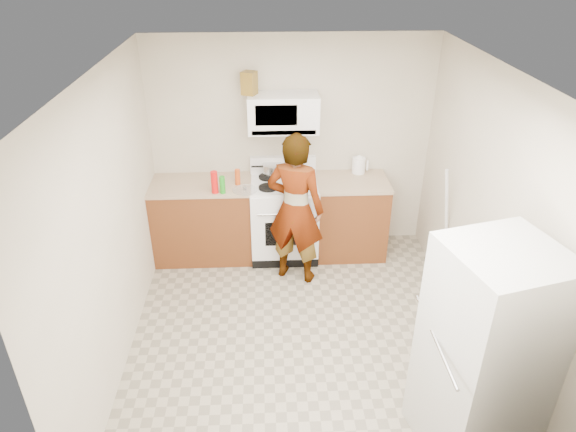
{
  "coord_description": "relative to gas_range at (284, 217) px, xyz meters",
  "views": [
    {
      "loc": [
        -0.3,
        -3.76,
        3.39
      ],
      "look_at": [
        -0.1,
        0.55,
        1.01
      ],
      "focal_mm": 32.0,
      "sensor_mm": 36.0,
      "label": 1
    }
  ],
  "objects": [
    {
      "name": "floor",
      "position": [
        0.1,
        -1.48,
        -0.49
      ],
      "size": [
        3.6,
        3.6,
        0.0
      ],
      "primitive_type": "plane",
      "color": "gray",
      "rests_on": "ground"
    },
    {
      "name": "back_wall",
      "position": [
        0.1,
        0.31,
        0.76
      ],
      "size": [
        3.2,
        0.02,
        2.5
      ],
      "primitive_type": "cube",
      "color": "beige",
      "rests_on": "floor"
    },
    {
      "name": "right_wall",
      "position": [
        1.69,
        -1.48,
        0.76
      ],
      "size": [
        0.02,
        3.6,
        2.5
      ],
      "primitive_type": "cube",
      "color": "beige",
      "rests_on": "floor"
    },
    {
      "name": "cabinet_left",
      "position": [
        -0.94,
        0.01,
        -0.04
      ],
      "size": [
        1.12,
        0.62,
        0.9
      ],
      "primitive_type": "cube",
      "color": "brown",
      "rests_on": "floor"
    },
    {
      "name": "counter_left",
      "position": [
        -0.94,
        0.01,
        0.43
      ],
      "size": [
        1.14,
        0.64,
        0.03
      ],
      "primitive_type": "cube",
      "color": "tan",
      "rests_on": "cabinet_left"
    },
    {
      "name": "cabinet_right",
      "position": [
        0.78,
        0.01,
        -0.04
      ],
      "size": [
        0.8,
        0.62,
        0.9
      ],
      "primitive_type": "cube",
      "color": "brown",
      "rests_on": "floor"
    },
    {
      "name": "counter_right",
      "position": [
        0.78,
        0.01,
        0.43
      ],
      "size": [
        0.82,
        0.64,
        0.03
      ],
      "primitive_type": "cube",
      "color": "tan",
      "rests_on": "cabinet_right"
    },
    {
      "name": "gas_range",
      "position": [
        0.0,
        0.0,
        0.0
      ],
      "size": [
        0.76,
        0.65,
        1.13
      ],
      "color": "white",
      "rests_on": "floor"
    },
    {
      "name": "microwave",
      "position": [
        0.0,
        0.13,
        1.21
      ],
      "size": [
        0.76,
        0.38,
        0.4
      ],
      "primitive_type": "cube",
      "color": "white",
      "rests_on": "back_wall"
    },
    {
      "name": "person",
      "position": [
        0.1,
        -0.49,
        0.36
      ],
      "size": [
        0.72,
        0.6,
        1.69
      ],
      "primitive_type": "imported",
      "rotation": [
        0.0,
        0.0,
        2.77
      ],
      "color": "tan",
      "rests_on": "floor"
    },
    {
      "name": "fridge",
      "position": [
        1.27,
        -2.69,
        0.36
      ],
      "size": [
        0.85,
        0.85,
        1.7
      ],
      "primitive_type": "cube",
      "rotation": [
        0.0,
        0.0,
        0.25
      ],
      "color": "silver",
      "rests_on": "floor"
    },
    {
      "name": "kettle",
      "position": [
        0.88,
        0.22,
        0.54
      ],
      "size": [
        0.2,
        0.2,
        0.18
      ],
      "primitive_type": "cylinder",
      "rotation": [
        0.0,
        0.0,
        0.42
      ],
      "color": "white",
      "rests_on": "counter_right"
    },
    {
      "name": "jug",
      "position": [
        -0.35,
        0.14,
        1.53
      ],
      "size": [
        0.18,
        0.18,
        0.24
      ],
      "primitive_type": "cube",
      "rotation": [
        0.0,
        0.0,
        -0.41
      ],
      "color": "brown",
      "rests_on": "microwave"
    },
    {
      "name": "saucepan",
      "position": [
        -0.13,
        0.18,
        0.53
      ],
      "size": [
        0.28,
        0.28,
        0.12
      ],
      "primitive_type": "cylinder",
      "rotation": [
        0.0,
        0.0,
        -0.35
      ],
      "color": "#B6B7BB",
      "rests_on": "gas_range"
    },
    {
      "name": "tray",
      "position": [
        0.2,
        -0.11,
        0.47
      ],
      "size": [
        0.27,
        0.19,
        0.05
      ],
      "primitive_type": "cube",
      "rotation": [
        0.0,
        0.0,
        -0.11
      ],
      "color": "white",
      "rests_on": "gas_range"
    },
    {
      "name": "bottle_spray",
      "position": [
        -0.75,
        -0.23,
        0.57
      ],
      "size": [
        0.09,
        0.09,
        0.25
      ],
      "primitive_type": "cylinder",
      "rotation": [
        0.0,
        0.0,
        -0.23
      ],
      "color": "red",
      "rests_on": "counter_left"
    },
    {
      "name": "bottle_hot_sauce",
      "position": [
        -0.52,
        -0.04,
        0.54
      ],
      "size": [
        0.07,
        0.07,
        0.18
      ],
      "primitive_type": "cylinder",
      "rotation": [
        0.0,
        0.0,
        -0.21
      ],
      "color": "#CC4B16",
      "rests_on": "counter_left"
    },
    {
      "name": "bottle_green_cap",
      "position": [
        -0.67,
        -0.24,
        0.55
      ],
      "size": [
        0.07,
        0.07,
        0.19
      ],
      "primitive_type": "cylinder",
      "rotation": [
        0.0,
        0.0,
        0.14
      ],
      "color": "#1C8E19",
      "rests_on": "counter_left"
    },
    {
      "name": "pot_lid",
      "position": [
        -0.44,
        -0.19,
        0.46
      ],
      "size": [
        0.29,
        0.29,
        0.01
      ],
      "primitive_type": "cylinder",
      "rotation": [
        0.0,
        0.0,
        -0.08
      ],
      "color": "white",
      "rests_on": "counter_left"
    },
    {
      "name": "broom",
      "position": [
        1.67,
        -0.69,
        0.21
      ],
      "size": [
        0.28,
        0.17,
        1.38
      ],
      "primitive_type": "cylinder",
      "rotation": [
        0.14,
        -0.14,
        -0.28
      ],
      "color": "silver",
      "rests_on": "floor"
    }
  ]
}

